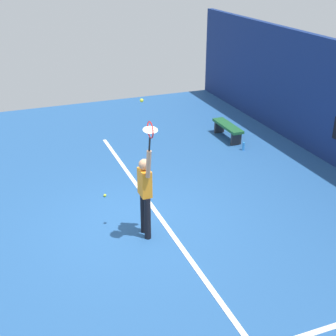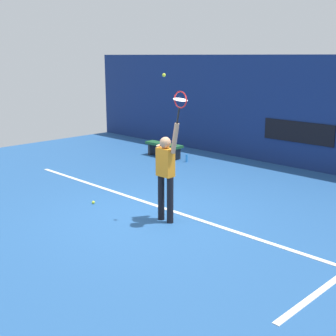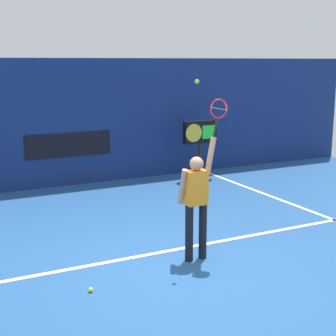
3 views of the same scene
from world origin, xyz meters
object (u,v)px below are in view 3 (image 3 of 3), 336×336
object	(u,v)px
tennis_player	(196,199)
scoreboard_clock	(200,134)
tennis_ball	(197,82)
tennis_racket	(218,111)
spare_ball	(91,290)

from	to	relation	value
tennis_player	scoreboard_clock	distance (m)	5.75
tennis_ball	tennis_player	bearing A→B (deg)	39.93
tennis_player	tennis_ball	xyz separation A→B (m)	(-0.02, -0.02, 1.83)
tennis_racket	scoreboard_clock	bearing A→B (deg)	62.55
tennis_racket	spare_ball	bearing A→B (deg)	-170.51
tennis_racket	tennis_ball	world-z (taller)	tennis_ball
tennis_ball	spare_ball	bearing A→B (deg)	-168.97
scoreboard_clock	tennis_ball	bearing A→B (deg)	-120.91
tennis_ball	scoreboard_clock	size ratio (longest dim) A/B	0.04
tennis_player	tennis_racket	bearing A→B (deg)	-0.65
tennis_racket	scoreboard_clock	size ratio (longest dim) A/B	0.39
tennis_racket	tennis_ball	distance (m)	0.61
tennis_ball	scoreboard_clock	world-z (taller)	tennis_ball
tennis_player	scoreboard_clock	xyz separation A→B (m)	(2.94, 4.94, 0.20)
spare_ball	tennis_racket	bearing A→B (deg)	9.49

